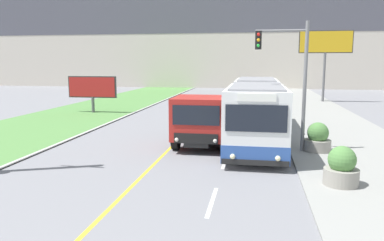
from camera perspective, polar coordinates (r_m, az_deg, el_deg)
name	(u,v)px	position (r m, az deg, el deg)	size (l,w,h in m)	color
apartment_block_background	(233,12)	(62.62, 6.28, 16.17)	(80.00, 8.04, 23.98)	beige
city_bus	(256,110)	(20.01, 9.73, 1.64)	(2.67, 12.83, 3.03)	white
dump_truck	(203,120)	(18.09, 1.66, 0.11)	(2.50, 6.53, 2.44)	black
car_distant	(259,101)	(33.12, 10.21, 2.98)	(1.80, 4.30, 1.45)	#2D4784
traffic_light_mast	(290,70)	(17.09, 14.72, 7.46)	(2.28, 0.32, 5.78)	slate
billboard_large	(326,46)	(40.00, 19.69, 10.71)	(5.14, 0.24, 7.11)	#59595B
billboard_small	(92,88)	(30.81, -14.95, 4.84)	(3.96, 0.24, 2.92)	#59595B
planter_round_near	(342,168)	(13.10, 21.82, -6.73)	(1.11, 1.11, 1.28)	gray
planter_round_second	(318,139)	(17.64, 18.60, -2.62)	(1.17, 1.17, 1.30)	gray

